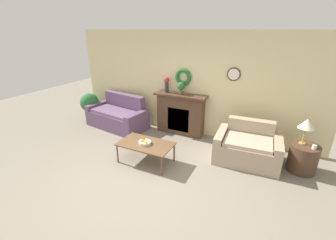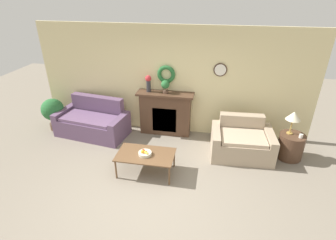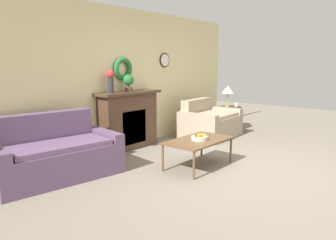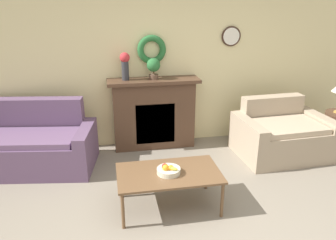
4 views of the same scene
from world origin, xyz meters
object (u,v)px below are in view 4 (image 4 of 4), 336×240
Objects in this scene: couch_left at (30,146)px; fireplace at (154,113)px; fruit_bowl at (168,170)px; loveseat_right at (281,135)px; potted_plant_on_mantel at (154,67)px; vase_on_mantel_left at (125,64)px; coffee_table at (169,175)px.

fireplace is at bearing 20.48° from couch_left.
fruit_bowl is (-0.09, -1.72, -0.08)m from fireplace.
loveseat_right is 2.24m from fruit_bowl.
couch_left is 1.37× the size of loveseat_right.
fruit_bowl is at bearing -154.24° from loveseat_right.
loveseat_right is at bearing -18.95° from potted_plant_on_mantel.
couch_left is 1.79m from vase_on_mantel_left.
fireplace is at bearing 87.31° from coffee_table.
loveseat_right is 2.61m from vase_on_mantel_left.
coffee_table is 1.91m from potted_plant_on_mantel.
couch_left is at bearing -164.42° from vase_on_mantel_left.
potted_plant_on_mantel is (0.00, -0.01, 0.75)m from fireplace.
vase_on_mantel_left is (-0.33, 1.73, 0.87)m from fruit_bowl.
vase_on_mantel_left reaches higher than loveseat_right.
coffee_table is 4.36× the size of fruit_bowl.
fruit_bowl is 0.64× the size of vase_on_mantel_left.
coffee_table is at bearing -78.70° from vase_on_mantel_left.
potted_plant_on_mantel reaches higher than loveseat_right.
vase_on_mantel_left is at bearing 179.26° from fireplace.
coffee_table is at bearing 71.76° from fruit_bowl.
couch_left is (-1.83, -0.39, -0.24)m from fireplace.
couch_left is at bearing -168.50° from potted_plant_on_mantel.
couch_left is 2.19m from coffee_table.
fireplace is 0.90m from vase_on_mantel_left.
fireplace is 0.75m from potted_plant_on_mantel.
coffee_table is (-1.96, -1.04, 0.10)m from loveseat_right.
loveseat_right is at bearing 28.51° from fruit_bowl.
fruit_bowl is at bearing -28.96° from couch_left.
vase_on_mantel_left reaches higher than coffee_table.
couch_left is at bearing 142.52° from fruit_bowl.
coffee_table is 1.98m from vase_on_mantel_left.
fireplace is 4.41× the size of potted_plant_on_mantel.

